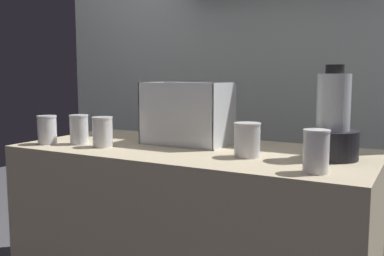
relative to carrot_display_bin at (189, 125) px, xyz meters
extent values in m
cube|color=tan|center=(0.06, -0.09, -0.53)|extent=(1.40, 0.64, 0.90)
cube|color=silver|center=(0.06, 0.68, 0.27)|extent=(2.60, 0.04, 2.50)
cube|color=white|center=(-0.01, 0.00, -0.08)|extent=(0.35, 0.22, 0.01)
cube|color=white|center=(-0.01, -0.11, 0.05)|extent=(0.35, 0.01, 0.26)
cube|color=white|center=(-0.01, 0.11, 0.05)|extent=(0.35, 0.01, 0.26)
cube|color=white|center=(-0.18, 0.00, 0.05)|extent=(0.01, 0.22, 0.26)
cube|color=white|center=(0.16, 0.00, 0.05)|extent=(0.01, 0.22, 0.26)
cone|color=orange|center=(0.05, -0.01, -0.05)|extent=(0.15, 0.16, 0.03)
cone|color=orange|center=(0.07, 0.01, -0.06)|extent=(0.04, 0.15, 0.03)
cone|color=orange|center=(0.02, 0.01, -0.06)|extent=(0.16, 0.08, 0.02)
cone|color=orange|center=(0.01, 0.00, -0.06)|extent=(0.08, 0.19, 0.03)
cone|color=orange|center=(0.03, 0.00, -0.03)|extent=(0.13, 0.17, 0.03)
cone|color=orange|center=(-0.03, 0.00, -0.02)|extent=(0.19, 0.05, 0.03)
cone|color=orange|center=(-0.06, 0.00, -0.03)|extent=(0.07, 0.19, 0.03)
cone|color=orange|center=(0.01, 0.00, -0.03)|extent=(0.08, 0.18, 0.03)
cylinder|color=black|center=(0.59, -0.06, -0.03)|extent=(0.18, 0.18, 0.10)
cylinder|color=silver|center=(0.59, -0.06, 0.12)|extent=(0.11, 0.11, 0.19)
cylinder|color=orange|center=(0.59, -0.06, 0.04)|extent=(0.10, 0.10, 0.04)
cylinder|color=black|center=(0.59, -0.06, 0.23)|extent=(0.06, 0.06, 0.03)
cylinder|color=white|center=(-0.52, -0.29, -0.02)|extent=(0.08, 0.08, 0.11)
cylinder|color=yellow|center=(-0.52, -0.29, -0.05)|extent=(0.07, 0.07, 0.06)
cylinder|color=white|center=(-0.52, -0.29, 0.04)|extent=(0.08, 0.08, 0.01)
cylinder|color=white|center=(-0.40, -0.23, -0.02)|extent=(0.08, 0.08, 0.12)
cylinder|color=orange|center=(-0.40, -0.23, -0.03)|extent=(0.07, 0.07, 0.09)
cylinder|color=white|center=(-0.40, -0.23, 0.04)|extent=(0.08, 0.08, 0.01)
cylinder|color=white|center=(-0.27, -0.24, -0.02)|extent=(0.08, 0.08, 0.12)
cylinder|color=orange|center=(-0.27, -0.24, -0.04)|extent=(0.07, 0.07, 0.09)
cylinder|color=white|center=(-0.27, -0.24, 0.04)|extent=(0.08, 0.08, 0.01)
cylinder|color=white|center=(0.32, -0.16, -0.02)|extent=(0.09, 0.09, 0.12)
cylinder|color=maroon|center=(0.32, -0.16, -0.04)|extent=(0.08, 0.08, 0.08)
cylinder|color=white|center=(0.32, -0.16, 0.04)|extent=(0.10, 0.10, 0.01)
cylinder|color=white|center=(0.59, -0.30, -0.02)|extent=(0.08, 0.08, 0.12)
cylinder|color=red|center=(0.59, -0.30, -0.03)|extent=(0.07, 0.07, 0.10)
cylinder|color=white|center=(0.59, -0.30, 0.05)|extent=(0.08, 0.08, 0.01)
camera|label=1|loc=(0.88, -1.59, 0.21)|focal=40.80mm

